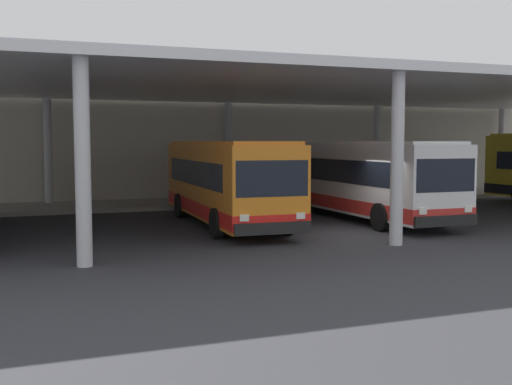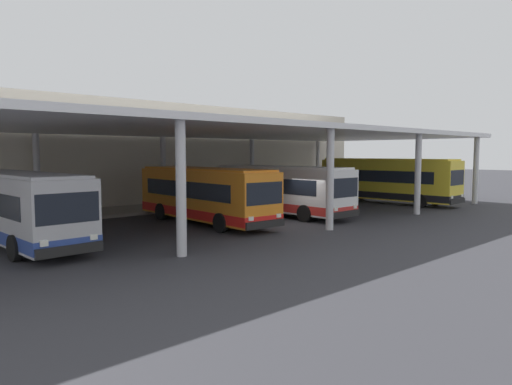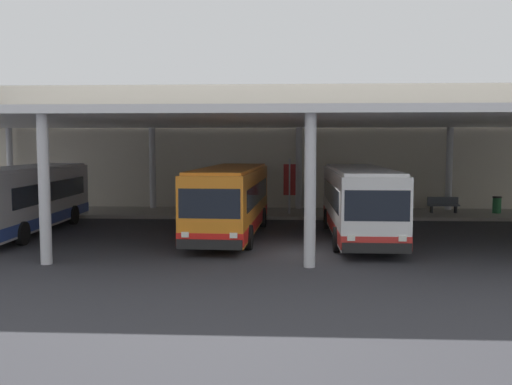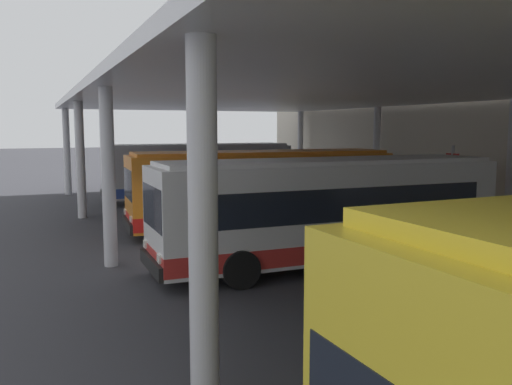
% 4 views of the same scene
% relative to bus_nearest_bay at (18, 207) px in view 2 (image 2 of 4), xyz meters
% --- Properties ---
extents(ground_plane, '(200.00, 200.00, 0.00)m').
position_rel_bus_nearest_bay_xyz_m(ground_plane, '(13.13, -4.24, -1.66)').
color(ground_plane, '#333338').
extents(platform_kerb, '(42.00, 4.50, 0.18)m').
position_rel_bus_nearest_bay_xyz_m(platform_kerb, '(13.13, 7.51, -1.57)').
color(platform_kerb, gray).
rests_on(platform_kerb, ground).
extents(station_building_facade, '(48.00, 1.60, 8.01)m').
position_rel_bus_nearest_bay_xyz_m(station_building_facade, '(13.13, 10.76, 2.35)').
color(station_building_facade, beige).
rests_on(station_building_facade, ground).
extents(canopy_shelter, '(40.00, 17.00, 5.55)m').
position_rel_bus_nearest_bay_xyz_m(canopy_shelter, '(13.13, 1.26, 3.63)').
color(canopy_shelter, silver).
rests_on(canopy_shelter, ground).
extents(bus_nearest_bay, '(2.91, 10.59, 3.17)m').
position_rel_bus_nearest_bay_xyz_m(bus_nearest_bay, '(0.00, 0.00, 0.00)').
color(bus_nearest_bay, '#B7B7BC').
rests_on(bus_nearest_bay, ground).
extents(bus_second_bay, '(3.09, 10.64, 3.17)m').
position_rel_bus_nearest_bay_xyz_m(bus_second_bay, '(9.78, -0.40, 0.00)').
color(bus_second_bay, orange).
rests_on(bus_second_bay, ground).
extents(bus_middle_bay, '(2.79, 10.55, 3.17)m').
position_rel_bus_nearest_bay_xyz_m(bus_middle_bay, '(15.57, -0.79, 0.00)').
color(bus_middle_bay, white).
rests_on(bus_middle_bay, ground).
extents(bus_far_bay, '(2.93, 11.39, 3.57)m').
position_rel_bus_nearest_bay_xyz_m(bus_far_bay, '(27.19, -1.58, 0.19)').
color(bus_far_bay, yellow).
rests_on(bus_far_bay, ground).
extents(bench_waiting, '(1.80, 0.45, 0.92)m').
position_rel_bus_nearest_bay_xyz_m(bench_waiting, '(21.61, 7.57, -0.99)').
color(bench_waiting, '#4C515B').
rests_on(bench_waiting, platform_kerb).
extents(trash_bin, '(0.52, 0.52, 0.98)m').
position_rel_bus_nearest_bay_xyz_m(trash_bin, '(24.71, 7.55, -0.98)').
color(trash_bin, '#236638').
rests_on(trash_bin, platform_kerb).
extents(banner_sign, '(0.70, 0.12, 3.20)m').
position_rel_bus_nearest_bay_xyz_m(banner_sign, '(12.53, 6.70, 0.32)').
color(banner_sign, '#B2B2B7').
rests_on(banner_sign, platform_kerb).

